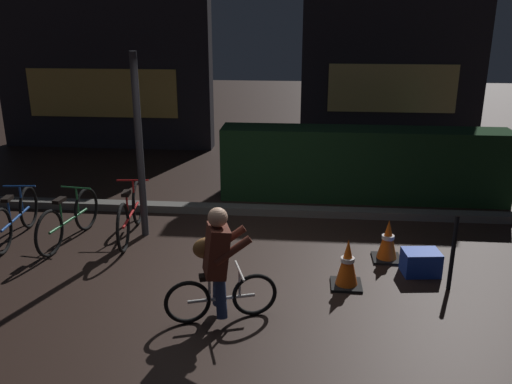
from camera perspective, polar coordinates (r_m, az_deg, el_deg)
ground_plane at (r=6.63m, az=-2.21°, el=-9.00°), size 40.00×40.00×0.00m
sidewalk_curb at (r=8.61m, az=-0.37°, el=-1.91°), size 12.00×0.24×0.12m
hedge_row at (r=9.32m, az=11.27°, el=2.90°), size 4.80×0.70×1.23m
storefront_left at (r=13.23m, az=-15.81°, el=12.58°), size 5.00×0.54×3.73m
storefront_right at (r=13.19m, az=14.47°, el=15.66°), size 4.20×0.54×5.11m
street_post at (r=7.59m, az=-12.26°, el=4.61°), size 0.10×0.10×2.59m
parked_bike_leftmost at (r=8.26m, az=-24.14°, el=-2.49°), size 0.46×1.56×0.72m
parked_bike_left_mid at (r=7.91m, az=-19.24°, el=-2.78°), size 0.46×1.57×0.73m
parked_bike_center_left at (r=7.84m, az=-13.14°, el=-2.23°), size 0.46×1.67×0.77m
traffic_cone_near at (r=6.39m, az=9.67°, el=-7.51°), size 0.36×0.36×0.59m
traffic_cone_far at (r=7.16m, az=13.80°, el=-5.05°), size 0.36×0.36×0.55m
blue_crate at (r=6.94m, az=17.07°, el=-7.15°), size 0.47×0.37×0.30m
cyclist at (r=5.53m, az=-4.08°, el=-7.61°), size 1.14×0.50×1.25m
closed_umbrella at (r=6.69m, az=20.15°, el=-6.08°), size 0.15×0.34×0.81m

